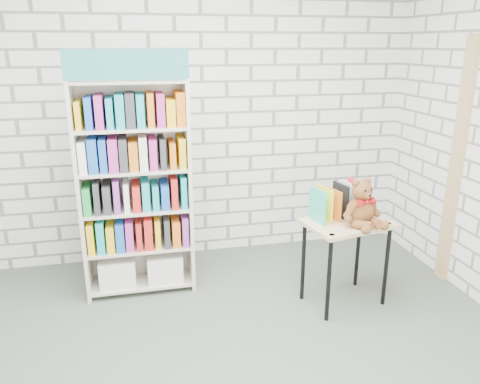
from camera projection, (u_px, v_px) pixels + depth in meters
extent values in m
cube|color=silver|center=(178.00, 114.00, 4.33)|extent=(4.50, 0.02, 2.80)
cube|color=beige|center=(81.00, 194.00, 3.70)|extent=(0.03, 0.34, 1.77)
cube|color=beige|center=(188.00, 187.00, 3.89)|extent=(0.03, 0.34, 1.77)
cube|color=beige|center=(136.00, 185.00, 3.95)|extent=(0.89, 0.02, 1.77)
cube|color=#288277|center=(127.00, 65.00, 3.34)|extent=(0.89, 0.02, 0.22)
cube|color=beige|center=(142.00, 282.00, 4.05)|extent=(0.83, 0.32, 0.02)
cube|color=beige|center=(140.00, 246.00, 3.94)|extent=(0.83, 0.32, 0.02)
cube|color=beige|center=(137.00, 209.00, 3.84)|extent=(0.83, 0.32, 0.02)
cube|color=beige|center=(134.00, 169.00, 3.74)|extent=(0.83, 0.32, 0.02)
cube|color=beige|center=(131.00, 128.00, 3.64)|extent=(0.83, 0.32, 0.02)
cube|color=beige|center=(128.00, 81.00, 3.53)|extent=(0.83, 0.32, 0.02)
cube|color=silver|center=(118.00, 270.00, 3.96)|extent=(0.30, 0.28, 0.24)
cube|color=silver|center=(165.00, 266.00, 4.05)|extent=(0.30, 0.28, 0.24)
cube|color=red|center=(139.00, 232.00, 3.90)|extent=(0.83, 0.28, 0.24)
cube|color=yellow|center=(136.00, 194.00, 3.79)|extent=(0.83, 0.28, 0.24)
cube|color=blue|center=(133.00, 154.00, 3.69)|extent=(0.83, 0.28, 0.24)
cube|color=green|center=(130.00, 111.00, 3.59)|extent=(0.83, 0.28, 0.24)
cube|color=tan|center=(347.00, 223.00, 3.65)|extent=(0.73, 0.58, 0.03)
cylinder|color=black|center=(329.00, 281.00, 3.49)|extent=(0.03, 0.03, 0.67)
cylinder|color=black|center=(303.00, 262.00, 3.79)|extent=(0.03, 0.03, 0.67)
cylinder|color=black|center=(386.00, 266.00, 3.71)|extent=(0.03, 0.03, 0.67)
cylinder|color=black|center=(358.00, 250.00, 4.02)|extent=(0.03, 0.03, 0.67)
cylinder|color=black|center=(332.00, 235.00, 3.39)|extent=(0.04, 0.04, 0.01)
cylinder|color=black|center=(389.00, 224.00, 3.61)|extent=(0.04, 0.04, 0.01)
cube|color=#2BBC9A|center=(317.00, 205.00, 3.60)|extent=(0.06, 0.20, 0.27)
cube|color=#FFF328|center=(325.00, 204.00, 3.63)|extent=(0.06, 0.20, 0.27)
cube|color=#CB6916|center=(333.00, 202.00, 3.66)|extent=(0.06, 0.20, 0.27)
cube|color=black|center=(340.00, 201.00, 3.69)|extent=(0.06, 0.20, 0.27)
cube|color=white|center=(348.00, 200.00, 3.72)|extent=(0.06, 0.20, 0.27)
cube|color=red|center=(355.00, 199.00, 3.75)|extent=(0.06, 0.20, 0.27)
cube|color=#2F66B1|center=(363.00, 197.00, 3.78)|extent=(0.06, 0.20, 0.27)
ellipsoid|color=brown|center=(360.00, 211.00, 3.56)|extent=(0.21, 0.18, 0.21)
sphere|color=brown|center=(362.00, 191.00, 3.50)|extent=(0.15, 0.15, 0.15)
sphere|color=brown|center=(355.00, 183.00, 3.47)|extent=(0.06, 0.06, 0.06)
sphere|color=brown|center=(367.00, 181.00, 3.52)|extent=(0.06, 0.06, 0.06)
sphere|color=brown|center=(367.00, 195.00, 3.46)|extent=(0.06, 0.06, 0.06)
sphere|color=black|center=(365.00, 191.00, 3.43)|extent=(0.02, 0.02, 0.02)
sphere|color=black|center=(371.00, 190.00, 3.46)|extent=(0.02, 0.02, 0.02)
sphere|color=black|center=(370.00, 196.00, 3.43)|extent=(0.02, 0.02, 0.02)
cylinder|color=brown|center=(351.00, 210.00, 3.49)|extent=(0.11, 0.08, 0.15)
cylinder|color=brown|center=(373.00, 206.00, 3.58)|extent=(0.11, 0.11, 0.15)
sphere|color=brown|center=(348.00, 219.00, 3.48)|extent=(0.06, 0.06, 0.06)
sphere|color=brown|center=(377.00, 213.00, 3.60)|extent=(0.06, 0.06, 0.06)
cylinder|color=brown|center=(362.00, 225.00, 3.46)|extent=(0.14, 0.17, 0.09)
cylinder|color=brown|center=(375.00, 222.00, 3.51)|extent=(0.08, 0.17, 0.09)
sphere|color=brown|center=(366.00, 229.00, 3.39)|extent=(0.07, 0.07, 0.07)
sphere|color=brown|center=(384.00, 225.00, 3.46)|extent=(0.07, 0.07, 0.07)
cone|color=red|center=(363.00, 203.00, 3.46)|extent=(0.07, 0.07, 0.06)
cone|color=red|center=(370.00, 201.00, 3.49)|extent=(0.07, 0.07, 0.06)
sphere|color=red|center=(367.00, 202.00, 3.47)|extent=(0.03, 0.03, 0.03)
cube|color=tan|center=(456.00, 165.00, 3.94)|extent=(0.05, 0.12, 2.10)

